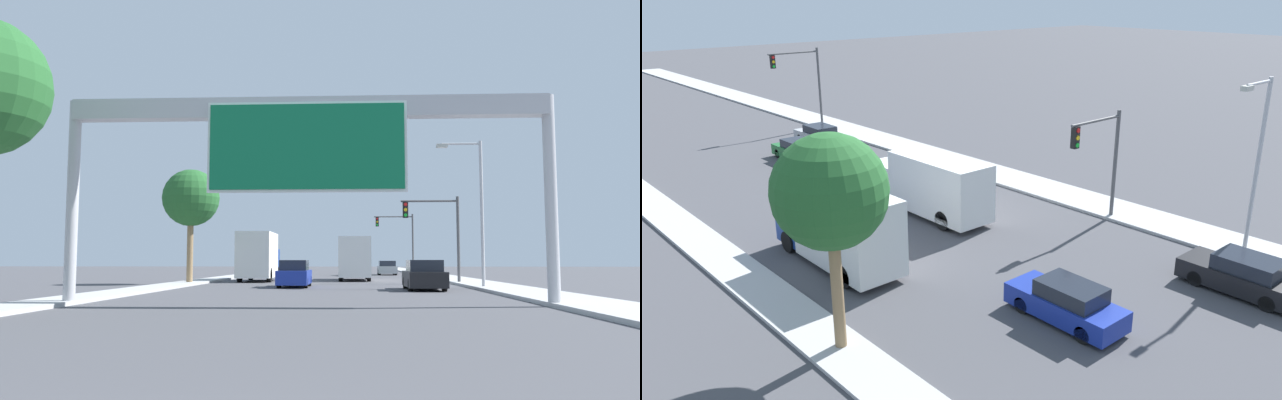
% 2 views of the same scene
% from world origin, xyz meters
% --- Properties ---
extents(sidewalk_right, '(3.00, 120.00, 0.15)m').
position_xyz_m(sidewalk_right, '(9.50, 60.00, 0.07)').
color(sidewalk_right, '#AEAEAE').
rests_on(sidewalk_right, ground).
extents(car_far_center, '(1.89, 4.68, 1.55)m').
position_xyz_m(car_far_center, '(5.25, 29.48, 0.73)').
color(car_far_center, black).
rests_on(car_far_center, ground).
extents(car_far_left, '(1.71, 4.55, 1.54)m').
position_xyz_m(car_far_left, '(-1.75, 32.67, 0.72)').
color(car_far_left, navy).
rests_on(car_far_left, ground).
extents(car_near_center, '(1.88, 4.62, 1.47)m').
position_xyz_m(car_near_center, '(5.25, 62.73, 0.70)').
color(car_near_center, '#A5A8AD').
rests_on(car_near_center, ground).
extents(car_near_left, '(1.78, 4.21, 1.45)m').
position_xyz_m(car_near_left, '(1.75, 59.68, 0.68)').
color(car_near_left, '#1E662D').
rests_on(car_near_left, ground).
extents(truck_box_primary, '(2.34, 8.17, 3.24)m').
position_xyz_m(truck_box_primary, '(1.75, 44.76, 1.65)').
color(truck_box_primary, white).
rests_on(truck_box_primary, ground).
extents(truck_box_secondary, '(2.36, 7.28, 3.52)m').
position_xyz_m(truck_box_secondary, '(-5.25, 42.31, 1.77)').
color(truck_box_secondary, navy).
rests_on(truck_box_secondary, ground).
extents(traffic_light_near_intersection, '(3.81, 0.32, 5.71)m').
position_xyz_m(traffic_light_near_intersection, '(7.26, 38.00, 3.84)').
color(traffic_light_near_intersection, '#4C4C4F').
rests_on(traffic_light_near_intersection, ground).
extents(traffic_light_mid_block, '(4.46, 0.32, 6.77)m').
position_xyz_m(traffic_light_mid_block, '(7.16, 68.00, 4.54)').
color(traffic_light_mid_block, '#4C4C4F').
rests_on(traffic_light_mid_block, ground).
extents(palm_tree_background, '(3.68, 3.68, 7.40)m').
position_xyz_m(palm_tree_background, '(-8.84, 36.48, 5.51)').
color(palm_tree_background, '#8C704C').
rests_on(palm_tree_background, ground).
extents(street_lamp_right, '(2.48, 0.28, 8.05)m').
position_xyz_m(street_lamp_right, '(8.29, 30.94, 4.78)').
color(street_lamp_right, '#B2B2B7').
rests_on(street_lamp_right, ground).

